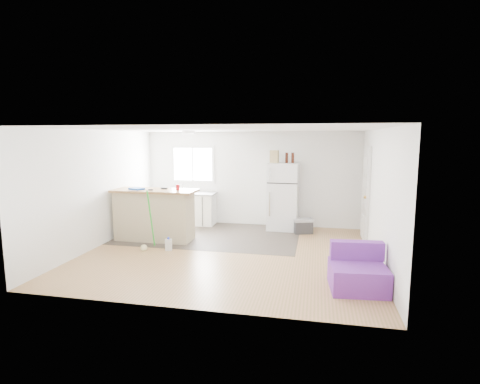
# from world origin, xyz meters

# --- Properties ---
(room) EXTENTS (5.51, 5.01, 2.41)m
(room) POSITION_xyz_m (0.00, 0.00, 1.20)
(room) COLOR olive
(room) RESTS_ON ground
(vinyl_zone) EXTENTS (4.05, 2.50, 0.00)m
(vinyl_zone) POSITION_xyz_m (-0.73, 1.25, 0.00)
(vinyl_zone) COLOR #362E28
(vinyl_zone) RESTS_ON floor
(window) EXTENTS (1.18, 0.06, 0.98)m
(window) POSITION_xyz_m (-1.55, 2.49, 1.55)
(window) COLOR white
(window) RESTS_ON back_wall
(interior_door) EXTENTS (0.11, 0.92, 2.10)m
(interior_door) POSITION_xyz_m (2.72, 1.55, 1.02)
(interior_door) COLOR white
(interior_door) RESTS_ON right_wall
(ceiling_fixture) EXTENTS (0.30, 0.30, 0.07)m
(ceiling_fixture) POSITION_xyz_m (-1.20, 1.20, 2.36)
(ceiling_fixture) COLOR white
(ceiling_fixture) RESTS_ON ceiling
(kitchen_cabinets) EXTENTS (1.87, 0.61, 1.10)m
(kitchen_cabinets) POSITION_xyz_m (-1.82, 2.21, 0.42)
(kitchen_cabinets) COLOR white
(kitchen_cabinets) RESTS_ON floor
(peninsula) EXTENTS (1.83, 0.70, 1.12)m
(peninsula) POSITION_xyz_m (-1.81, 0.59, 0.57)
(peninsula) COLOR #C5B88E
(peninsula) RESTS_ON floor
(refrigerator) EXTENTS (0.75, 0.71, 1.64)m
(refrigerator) POSITION_xyz_m (0.87, 2.14, 0.82)
(refrigerator) COLOR white
(refrigerator) RESTS_ON floor
(cooler) EXTENTS (0.52, 0.42, 0.34)m
(cooler) POSITION_xyz_m (1.37, 1.84, 0.17)
(cooler) COLOR #303033
(cooler) RESTS_ON floor
(purple_seat) EXTENTS (0.86, 0.82, 0.66)m
(purple_seat) POSITION_xyz_m (2.30, -1.32, 0.24)
(purple_seat) COLOR #722D92
(purple_seat) RESTS_ON floor
(cleaner_jug) EXTENTS (0.14, 0.11, 0.27)m
(cleaner_jug) POSITION_xyz_m (-1.21, -0.11, 0.12)
(cleaner_jug) COLOR silver
(cleaner_jug) RESTS_ON floor
(mop) EXTENTS (0.21, 0.35, 1.25)m
(mop) POSITION_xyz_m (-1.65, -0.19, 0.23)
(mop) COLOR green
(mop) RESTS_ON floor
(red_cup) EXTENTS (0.09, 0.09, 0.12)m
(red_cup) POSITION_xyz_m (-1.28, 0.65, 1.18)
(red_cup) COLOR red
(red_cup) RESTS_ON peninsula
(blue_tray) EXTENTS (0.36, 0.32, 0.04)m
(blue_tray) POSITION_xyz_m (-2.18, 0.52, 1.14)
(blue_tray) COLOR #134AB6
(blue_tray) RESTS_ON peninsula
(tool_a) EXTENTS (0.14, 0.06, 0.03)m
(tool_a) POSITION_xyz_m (-1.62, 0.72, 1.14)
(tool_a) COLOR black
(tool_a) RESTS_ON peninsula
(tool_b) EXTENTS (0.11, 0.06, 0.03)m
(tool_b) POSITION_xyz_m (-1.82, 0.46, 1.14)
(tool_b) COLOR black
(tool_b) RESTS_ON peninsula
(cardboard_box) EXTENTS (0.22, 0.14, 0.30)m
(cardboard_box) POSITION_xyz_m (0.64, 2.12, 1.79)
(cardboard_box) COLOR tan
(cardboard_box) RESTS_ON refrigerator
(bottle_left) EXTENTS (0.08, 0.08, 0.25)m
(bottle_left) POSITION_xyz_m (0.94, 2.10, 1.77)
(bottle_left) COLOR #341209
(bottle_left) RESTS_ON refrigerator
(bottle_right) EXTENTS (0.08, 0.08, 0.25)m
(bottle_right) POSITION_xyz_m (1.08, 2.14, 1.77)
(bottle_right) COLOR #341209
(bottle_right) RESTS_ON refrigerator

